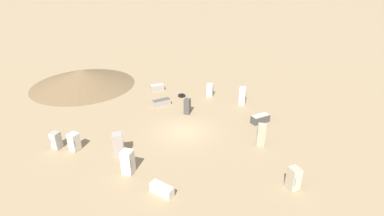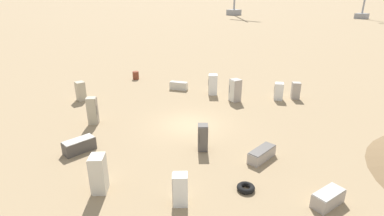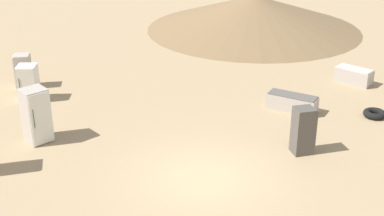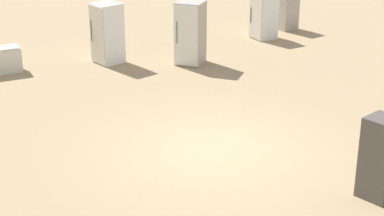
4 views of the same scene
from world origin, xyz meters
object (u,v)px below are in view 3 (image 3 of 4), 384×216
Objects in this scene: discarded_fridge_1 at (354,76)px; scrap_tire at (375,114)px; discarded_fridge_12 at (23,71)px; discarded_fridge_11 at (28,83)px; discarded_fridge_10 at (292,103)px; discarded_fridge_5 at (303,131)px; discarded_fridge_4 at (36,115)px.

discarded_fridge_1 is 3.53m from scrap_tire.
discarded_fridge_11 is at bearing -163.93° from discarded_fridge_12.
discarded_fridge_1 is 1.09× the size of discarded_fridge_11.
discarded_fridge_10 is at bearing -6.66° from discarded_fridge_1.
discarded_fridge_5 is 0.80× the size of discarded_fridge_10.
discarded_fridge_5 reaches higher than discarded_fridge_11.
discarded_fridge_4 is at bearing 135.31° from scrap_tire.
discarded_fridge_1 is 1.10× the size of discarded_fridge_12.
discarded_fridge_12 is at bearing 107.21° from discarded_fridge_10.
scrap_tire is at bearing 171.46° from discarded_fridge_11.
discarded_fridge_4 is 1.20× the size of discarded_fridge_5.
discarded_fridge_10 is (2.88, 1.79, -0.47)m from discarded_fridge_5.
discarded_fridge_4 is 9.46m from discarded_fridge_10.
discarded_fridge_1 is 4.31m from discarded_fridge_10.
scrap_tire is at bearing -109.86° from discarded_fridge_12.
discarded_fridge_5 is (4.54, -7.62, -0.16)m from discarded_fridge_4.
discarded_fridge_1 reaches higher than scrap_tire.
discarded_fridge_4 is at bearing -109.69° from discarded_fridge_5.
scrap_tire is (8.71, -8.62, -0.82)m from discarded_fridge_4.
discarded_fridge_5 reaches higher than scrap_tire.
discarded_fridge_11 is at bearing -127.78° from discarded_fridge_5.
discarded_fridge_5 is 4.34m from scrap_tire.
discarded_fridge_4 is 0.96× the size of discarded_fridge_10.
discarded_fridge_12 is at bearing -110.93° from discarded_fridge_4.
discarded_fridge_11 is at bearing 114.11° from discarded_fridge_10.
discarded_fridge_10 is 1.36× the size of discarded_fridge_12.
discarded_fridge_11 is at bearing -41.20° from discarded_fridge_1.
discarded_fridge_11 is 1.74× the size of scrap_tire.
discarded_fridge_4 reaches higher than discarded_fridge_1.
discarded_fridge_10 is at bearing 172.79° from discarded_fridge_11.
discarded_fridge_11 reaches higher than discarded_fridge_1.
discarded_fridge_4 reaches higher than discarded_fridge_11.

